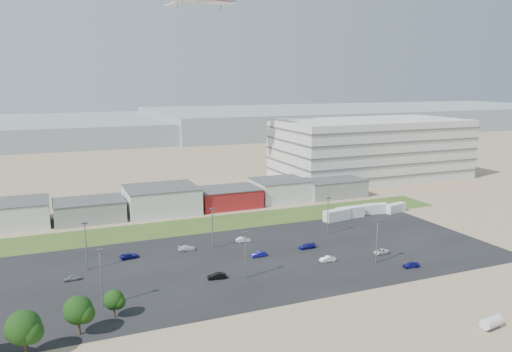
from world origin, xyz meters
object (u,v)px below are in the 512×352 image
parked_car_12 (307,246)px  parked_car_0 (381,252)px  box_trailer_a (337,215)px  parked_car_4 (217,276)px  parked_car_2 (411,265)px  parked_car_5 (72,278)px  parked_car_6 (187,248)px  parked_car_11 (243,240)px  parked_car_9 (129,256)px  parked_car_7 (259,254)px  storage_tank_nw (492,322)px  parked_car_1 (328,259)px

parked_car_12 → parked_car_0: bearing=54.5°
box_trailer_a → parked_car_4: (-47.41, -29.28, -0.97)m
parked_car_2 → parked_car_5: (-70.38, 21.32, -0.09)m
parked_car_2 → parked_car_12: bearing=-136.8°
parked_car_6 → parked_car_11: (15.21, 0.81, 0.02)m
parked_car_5 → parked_car_9: size_ratio=0.75×
parked_car_5 → parked_car_6: parked_car_6 is taller
parked_car_7 → parked_car_11: (0.69, 11.76, 0.01)m
parked_car_6 → parked_car_11: 15.24m
parked_car_9 → parked_car_12: (41.89, -9.84, 0.03)m
storage_tank_nw → parked_car_5: bearing=142.5°
parked_car_5 → parked_car_12: (55.03, -0.96, 0.08)m
storage_tank_nw → parked_car_6: size_ratio=0.89×
parked_car_6 → parked_car_9: bearing=97.2°
parked_car_2 → parked_car_4: 43.43m
box_trailer_a → parked_car_1: (-20.56, -29.31, -0.99)m
parked_car_11 → box_trailer_a: bearing=-69.7°
storage_tank_nw → parked_car_1: bearing=103.2°
parked_car_0 → parked_car_7: bearing=-115.0°
parked_car_0 → parked_car_9: 60.02m
parked_car_1 → parked_car_6: bearing=-121.2°
parked_car_6 → parked_car_0: bearing=-109.5°
parked_car_0 → parked_car_1: (-14.58, 0.42, 0.07)m
parked_car_0 → parked_car_5: (-69.65, 11.35, -0.01)m
parked_car_5 → parked_car_11: parked_car_11 is taller
parked_car_6 → parked_car_9: (-13.97, -0.25, -0.01)m
parked_car_6 → parked_car_7: bearing=-120.8°
parked_car_6 → parked_car_12: 29.68m
parked_car_0 → parked_car_9: parked_car_9 is taller
parked_car_11 → storage_tank_nw: bearing=-153.8°
parked_car_1 → parked_car_0: bearing=92.8°
box_trailer_a → parked_car_9: size_ratio=1.97×
parked_car_0 → parked_car_12: 17.94m
parked_car_1 → parked_car_5: 56.15m
storage_tank_nw → box_trailer_a: box_trailer_a is taller
parked_car_5 → parked_car_12: parked_car_12 is taller
parked_car_0 → parked_car_5: size_ratio=1.25×
storage_tank_nw → parked_car_12: (-9.02, 48.20, -0.51)m
parked_car_1 → parked_car_12: bearing=-175.3°
box_trailer_a → parked_car_6: (-48.52, -9.26, -1.00)m
parked_car_5 → parked_car_12: size_ratio=0.74×
parked_car_0 → parked_car_6: (-42.54, 20.48, 0.05)m
parked_car_7 → parked_car_11: bearing=175.1°
parked_car_11 → parked_car_1: bearing=-142.5°
parked_car_0 → parked_car_11: (-27.32, 21.28, 0.08)m
storage_tank_nw → parked_car_11: storage_tank_nw is taller
parked_car_5 → parked_car_2: bearing=72.6°
parked_car_1 → parked_car_12: (-0.04, 9.97, 0.00)m
box_trailer_a → parked_car_5: size_ratio=2.64×
box_trailer_a → parked_car_5: 77.84m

